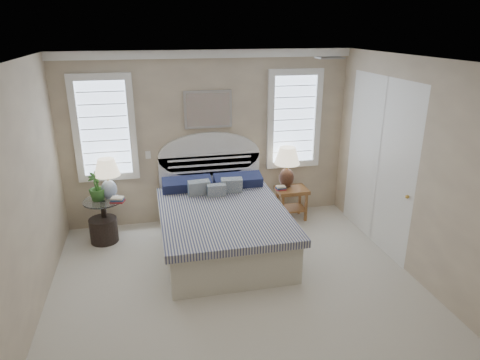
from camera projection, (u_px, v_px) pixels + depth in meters
name	position (u px, v px, depth m)	size (l,w,h in m)	color
floor	(244.00, 306.00, 4.91)	(4.50, 5.00, 0.01)	beige
ceiling	(245.00, 64.00, 3.98)	(4.50, 5.00, 0.01)	silver
wall_back	(209.00, 139.00, 6.74)	(4.50, 0.02, 2.70)	tan
wall_left	(10.00, 218.00, 3.98)	(0.02, 5.00, 2.70)	tan
wall_right	(435.00, 181.00, 4.91)	(0.02, 5.00, 2.70)	tan
crown_molding	(207.00, 54.00, 6.26)	(4.50, 0.08, 0.12)	white
hvac_vent	(330.00, 58.00, 4.97)	(0.30, 0.20, 0.02)	#B2B2B2
switch_plate	(148.00, 155.00, 6.60)	(0.08, 0.01, 0.12)	white
window_left	(105.00, 128.00, 6.31)	(0.90, 0.06, 1.60)	silver
window_right	(294.00, 119.00, 6.92)	(0.90, 0.06, 1.60)	silver
painting	(208.00, 110.00, 6.54)	(0.74, 0.04, 0.58)	silver
closet_door	(378.00, 163.00, 6.06)	(0.02, 1.80, 2.40)	white
bed	(221.00, 222.00, 6.11)	(1.72, 2.28, 1.47)	beige
side_table_left	(104.00, 216.00, 6.31)	(0.56, 0.56, 0.63)	black
nightstand_right	(292.00, 197.00, 7.01)	(0.50, 0.40, 0.53)	brown
floor_pot	(104.00, 230.00, 6.32)	(0.40, 0.40, 0.37)	black
lamp_left	(107.00, 174.00, 6.20)	(0.45, 0.45, 0.61)	silver
lamp_right	(287.00, 163.00, 6.93)	(0.45, 0.45, 0.67)	black
potted_plant	(97.00, 186.00, 6.17)	(0.24, 0.24, 0.43)	#2A692A
books_left	(117.00, 200.00, 6.16)	(0.21, 0.17, 0.08)	maroon
books_right	(281.00, 188.00, 6.90)	(0.16, 0.12, 0.07)	maroon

